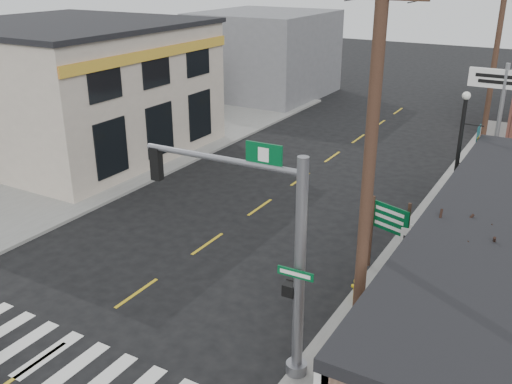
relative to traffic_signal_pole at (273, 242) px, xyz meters
The scene contains 18 objects.
ground 7.26m from the traffic_signal_pole, 151.38° to the right, with size 140.00×140.00×0.00m, color black.
sidewalk_right 11.20m from the traffic_signal_pole, 70.67° to the left, with size 6.00×38.00×0.13m, color slate.
sidewalk_left 17.98m from the traffic_signal_pole, 145.38° to the left, with size 6.00×38.00×0.13m, color slate.
center_line 8.29m from the traffic_signal_pole, 137.65° to the left, with size 0.12×56.00×0.01m, color gold.
crosswalk 7.10m from the traffic_signal_pole, 154.70° to the right, with size 11.00×2.20×0.01m, color silver.
left_building 21.52m from the traffic_signal_pole, 149.24° to the left, with size 12.00×12.00×6.80m, color #BCAE9C.
bldg_distant_left 33.37m from the traffic_signal_pole, 119.62° to the left, with size 9.00×10.00×6.40m, color slate.
traffic_signal_pole is the anchor object (origin of this frame).
guide_sign 6.55m from the traffic_signal_pole, 80.77° to the left, with size 1.48×0.13×2.59m.
fire_hydrant 5.17m from the traffic_signal_pole, 78.59° to the left, with size 0.24×0.24×0.75m.
ped_crossing_sign 6.23m from the traffic_signal_pole, 63.25° to the left, with size 1.12×0.08×2.88m.
lamp_post 10.06m from the traffic_signal_pole, 76.62° to the left, with size 0.73×0.57×5.61m.
dance_center_sign 14.32m from the traffic_signal_pole, 78.00° to the left, with size 2.85×0.18×6.05m.
bare_tree 4.46m from the traffic_signal_pole, 24.61° to the left, with size 2.49×2.49×4.99m.
shrub_front 6.22m from the traffic_signal_pole, 22.89° to the left, with size 1.22×1.22×0.92m, color #1F3918.
shrub_back 6.72m from the traffic_signal_pole, 37.70° to the left, with size 1.07×1.07×0.80m, color black.
utility_pole_near 2.71m from the traffic_signal_pole, ahead, with size 1.70×0.26×9.79m.
utility_pole_far 17.41m from the traffic_signal_pole, 83.35° to the left, with size 1.69×0.25×9.72m.
Camera 1 is at (11.21, -7.73, 9.86)m, focal length 40.00 mm.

